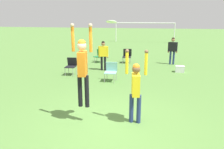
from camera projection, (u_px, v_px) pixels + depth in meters
name	position (u px, v px, depth m)	size (l,w,h in m)	color
ground_plane	(108.00, 123.00, 6.09)	(120.00, 120.00, 0.00)	#56843D
person_jumping	(82.00, 64.00, 5.76)	(0.59, 0.47, 2.25)	black
person_defending	(136.00, 85.00, 5.85)	(0.61, 0.48, 2.05)	navy
frisbee	(111.00, 22.00, 5.37)	(0.26, 0.26, 0.09)	white
camping_chair_0	(111.00, 70.00, 10.06)	(0.58, 0.62, 0.87)	gray
camping_chair_2	(100.00, 55.00, 14.45)	(0.76, 0.82, 0.82)	gray
camping_chair_3	(71.00, 65.00, 11.17)	(0.55, 0.59, 0.88)	gray
camping_chair_5	(127.00, 55.00, 14.21)	(0.62, 0.66, 0.90)	gray
person_spectator_near	(173.00, 48.00, 13.57)	(0.60, 0.29, 1.69)	navy
person_spectator_far	(103.00, 53.00, 12.00)	(0.59, 0.32, 1.63)	black
cooler_box	(180.00, 69.00, 11.77)	(0.47, 0.35, 0.35)	white
soccer_goal	(144.00, 27.00, 26.06)	(7.10, 0.10, 2.35)	white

